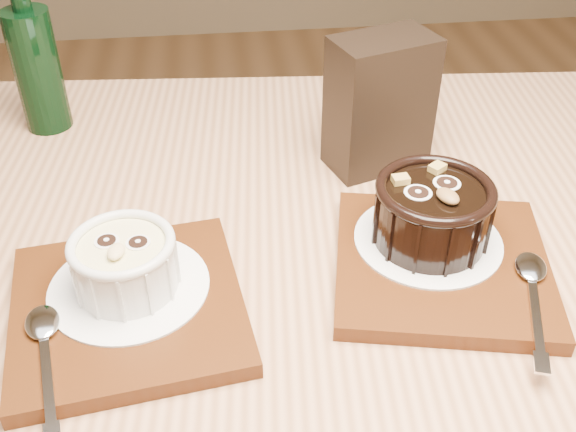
% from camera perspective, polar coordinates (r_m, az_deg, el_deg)
% --- Properties ---
extents(table, '(1.26, 0.89, 0.75)m').
position_cam_1_polar(table, '(0.64, 2.51, -11.54)').
color(table, '#9A6843').
rests_on(table, ground).
extents(tray_left, '(0.20, 0.20, 0.01)m').
position_cam_1_polar(tray_left, '(0.56, -13.35, -7.59)').
color(tray_left, '#4C240C').
rests_on(tray_left, table).
extents(doily_left, '(0.13, 0.13, 0.00)m').
position_cam_1_polar(doily_left, '(0.56, -13.29, -5.83)').
color(doily_left, white).
rests_on(doily_left, tray_left).
extents(ramekin_white, '(0.08, 0.08, 0.05)m').
position_cam_1_polar(ramekin_white, '(0.55, -13.69, -3.76)').
color(ramekin_white, white).
rests_on(ramekin_white, doily_left).
extents(spoon_left, '(0.05, 0.14, 0.01)m').
position_cam_1_polar(spoon_left, '(0.52, -19.87, -11.03)').
color(spoon_left, white).
rests_on(spoon_left, tray_left).
extents(tray_right, '(0.21, 0.21, 0.01)m').
position_cam_1_polar(tray_right, '(0.60, 12.85, -4.02)').
color(tray_right, '#4C240C').
rests_on(tray_right, table).
extents(doily_right, '(0.13, 0.13, 0.00)m').
position_cam_1_polar(doily_right, '(0.61, 11.75, -1.97)').
color(doily_right, white).
rests_on(doily_right, tray_right).
extents(ramekin_dark, '(0.10, 0.10, 0.06)m').
position_cam_1_polar(ramekin_dark, '(0.59, 12.14, 0.48)').
color(ramekin_dark, black).
rests_on(ramekin_dark, doily_right).
extents(spoon_right, '(0.07, 0.14, 0.01)m').
position_cam_1_polar(spoon_right, '(0.57, 20.12, -6.30)').
color(spoon_right, white).
rests_on(spoon_right, tray_right).
extents(condiment_stand, '(0.11, 0.09, 0.14)m').
position_cam_1_polar(condiment_stand, '(0.70, 7.76, 9.39)').
color(condiment_stand, black).
rests_on(condiment_stand, table).
extents(green_bottle, '(0.05, 0.05, 0.19)m').
position_cam_1_polar(green_bottle, '(0.81, -20.52, 11.83)').
color(green_bottle, black).
rests_on(green_bottle, table).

